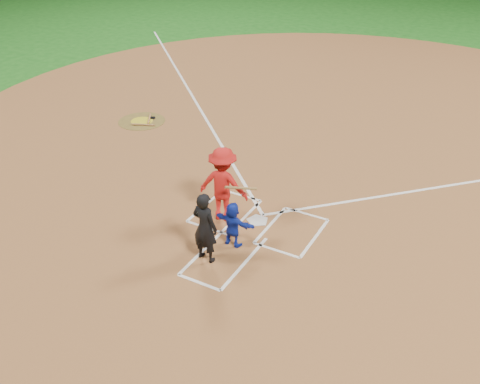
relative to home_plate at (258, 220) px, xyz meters
The scene contains 12 objects.
ground 0.02m from the home_plate, ahead, with size 120.00×120.00×0.00m, color #185A16.
home_plate_dirt 6.00m from the home_plate, 90.00° to the left, with size 28.00×28.00×0.01m, color brown.
home_plate is the anchor object (origin of this frame).
on_deck_circle 7.67m from the home_plate, 150.76° to the left, with size 1.70×1.70×0.01m, color brown.
on_deck_logo 7.67m from the home_plate, 150.76° to the left, with size 0.80×0.80×0.00m, color gold.
on_deck_bat_a 7.67m from the home_plate, 148.58° to the left, with size 0.06×0.06×0.84m, color #A3663B.
on_deck_bat_c 7.26m from the home_plate, 151.66° to the left, with size 0.06×0.06×0.84m, color brown.
bat_weight_donut 7.70m from the home_plate, 147.43° to the left, with size 0.19×0.19×0.05m, color black.
catcher 1.33m from the home_plate, 92.65° to the right, with size 1.07×0.34×1.15m, color #152CB0.
umpire 2.20m from the home_plate, 99.25° to the right, with size 0.64×0.42×1.76m, color black.
chalk_markings 5.29m from the home_plate, 90.00° to the left, with size 28.35×17.32×0.01m.
batter_at_plate 1.34m from the home_plate, 160.87° to the right, with size 1.59×0.96×2.00m.
Camera 1 is at (5.19, -10.31, 7.72)m, focal length 40.00 mm.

